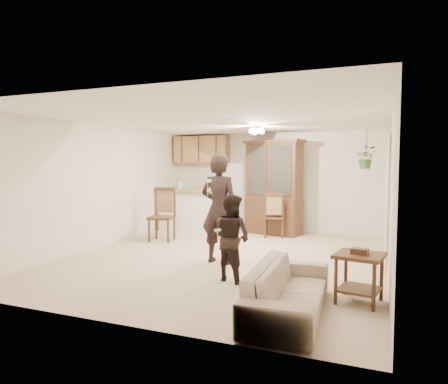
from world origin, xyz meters
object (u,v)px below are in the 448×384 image
at_px(china_hutch, 274,188).
at_px(chair_hutch_left, 274,221).
at_px(child, 232,235).
at_px(chair_hutch_right, 274,224).
at_px(sofa, 289,282).
at_px(side_table, 359,277).
at_px(chair_bar, 162,226).
at_px(adult, 219,211).

bearing_deg(china_hutch, chair_hutch_left, 113.95).
xyz_separation_m(child, chair_hutch_right, (-0.31, 3.65, -0.38)).
relative_size(sofa, side_table, 2.77).
xyz_separation_m(side_table, chair_bar, (-4.29, 2.55, 0.02)).
distance_m(adult, chair_bar, 2.42).
bearing_deg(chair_hutch_right, adult, 69.31).
bearing_deg(child, side_table, -169.45).
bearing_deg(child, adult, -37.67).
bearing_deg(child, chair_hutch_right, -64.69).
distance_m(adult, chair_hutch_right, 2.82).
relative_size(adult, china_hutch, 0.79).
bearing_deg(adult, chair_hutch_right, -92.04).
height_order(sofa, child, child).
bearing_deg(chair_hutch_right, china_hutch, -90.66).
height_order(sofa, side_table, sofa).
bearing_deg(china_hutch, chair_bar, -125.13).
height_order(adult, chair_hutch_right, adult).
relative_size(sofa, chair_hutch_right, 1.78).
bearing_deg(sofa, chair_hutch_right, 13.39).
xyz_separation_m(side_table, chair_hutch_right, (-2.11, 3.96, -0.02)).
relative_size(side_table, chair_hutch_left, 0.65).
bearing_deg(adult, china_hutch, -89.44).
bearing_deg(chair_hutch_left, child, -61.62).
relative_size(sofa, adult, 1.04).
height_order(child, chair_bar, child).
height_order(sofa, chair_bar, chair_bar).
distance_m(child, chair_bar, 3.37).
xyz_separation_m(sofa, chair_hutch_left, (-1.51, 5.17, -0.07)).
height_order(adult, china_hutch, china_hutch).
height_order(sofa, china_hutch, china_hutch).
bearing_deg(chair_hutch_right, chair_bar, 17.37).
bearing_deg(chair_bar, child, -52.77).
height_order(chair_bar, chair_hutch_left, chair_bar).
bearing_deg(side_table, chair_bar, 149.28).
xyz_separation_m(child, china_hutch, (-0.42, 4.05, 0.46)).
bearing_deg(side_table, chair_hutch_left, 116.51).
distance_m(side_table, chair_hutch_right, 4.49).
xyz_separation_m(sofa, child, (-1.07, 0.99, 0.31)).
bearing_deg(chair_hutch_left, sofa, -51.37).
distance_m(child, china_hutch, 4.10).
distance_m(sofa, china_hutch, 5.31).
relative_size(sofa, china_hutch, 0.82).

